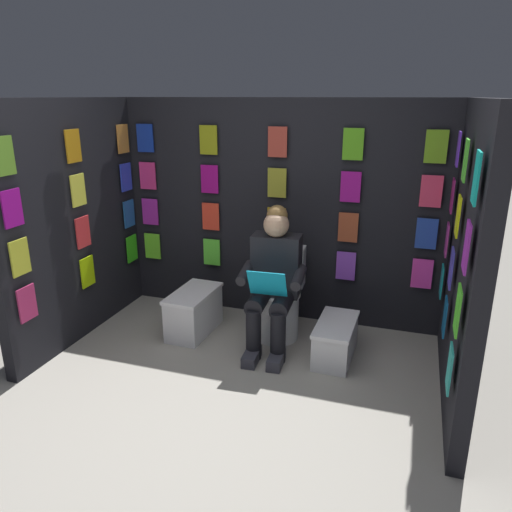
{
  "coord_description": "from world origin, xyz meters",
  "views": [
    {
      "loc": [
        -1.17,
        2.45,
        2.03
      ],
      "look_at": [
        -0.05,
        -0.98,
        0.85
      ],
      "focal_mm": 34.41,
      "sensor_mm": 36.0,
      "label": 1
    }
  ],
  "objects_px": {
    "toilet": "(279,299)",
    "comic_longbox_near": "(335,340)",
    "person_reading": "(273,279)",
    "comic_longbox_far": "(194,312)"
  },
  "relations": [
    {
      "from": "toilet",
      "to": "comic_longbox_near",
      "type": "height_order",
      "value": "toilet"
    },
    {
      "from": "person_reading",
      "to": "comic_longbox_near",
      "type": "distance_m",
      "value": 0.7
    },
    {
      "from": "toilet",
      "to": "person_reading",
      "type": "bearing_deg",
      "value": 89.51
    },
    {
      "from": "toilet",
      "to": "comic_longbox_near",
      "type": "relative_size",
      "value": 1.31
    },
    {
      "from": "toilet",
      "to": "comic_longbox_far",
      "type": "distance_m",
      "value": 0.77
    },
    {
      "from": "comic_longbox_near",
      "to": "comic_longbox_far",
      "type": "distance_m",
      "value": 1.28
    },
    {
      "from": "toilet",
      "to": "comic_longbox_near",
      "type": "distance_m",
      "value": 0.64
    },
    {
      "from": "person_reading",
      "to": "comic_longbox_far",
      "type": "height_order",
      "value": "person_reading"
    },
    {
      "from": "toilet",
      "to": "comic_longbox_near",
      "type": "xyz_separation_m",
      "value": [
        -0.55,
        0.28,
        -0.17
      ]
    },
    {
      "from": "comic_longbox_near",
      "to": "person_reading",
      "type": "bearing_deg",
      "value": -4.2
    }
  ]
}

